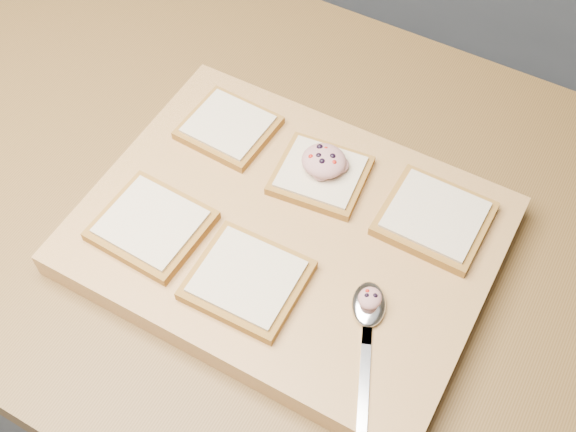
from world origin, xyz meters
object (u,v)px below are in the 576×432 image
(bread_far_center, at_px, (321,175))
(spoon, at_px, (368,316))
(cutting_board, at_px, (288,236))
(tuna_salad_dollop, at_px, (324,161))

(bread_far_center, xyz_separation_m, spoon, (0.14, -0.15, -0.00))
(cutting_board, xyz_separation_m, spoon, (0.14, -0.07, 0.03))
(bread_far_center, xyz_separation_m, tuna_salad_dollop, (0.00, 0.01, 0.02))
(cutting_board, bearing_deg, spoon, -24.89)
(cutting_board, height_order, bread_far_center, bread_far_center)
(cutting_board, relative_size, bread_far_center, 4.01)
(cutting_board, bearing_deg, tuna_salad_dollop, 89.80)
(cutting_board, distance_m, bread_far_center, 0.09)
(bread_far_center, bearing_deg, tuna_salad_dollop, 86.21)
(spoon, bearing_deg, bread_far_center, 132.76)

